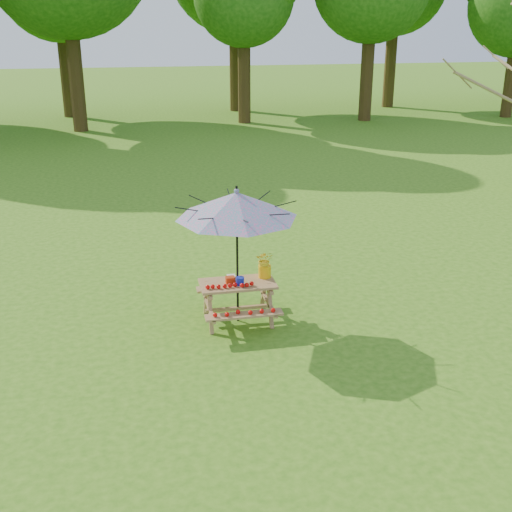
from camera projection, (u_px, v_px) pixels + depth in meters
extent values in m
plane|color=#356D14|center=(288.00, 423.00, 7.80)|extent=(120.00, 120.00, 0.00)
cube|color=#9C6E46|center=(238.00, 284.00, 10.21)|extent=(1.20, 0.62, 0.04)
cube|color=#9C6E46|center=(244.00, 315.00, 9.81)|extent=(1.20, 0.22, 0.04)
cube|color=#9C6E46|center=(232.00, 287.00, 10.81)|extent=(1.20, 0.22, 0.04)
cylinder|color=black|center=(237.00, 256.00, 10.04)|extent=(0.04, 0.04, 2.25)
cone|color=teal|center=(237.00, 205.00, 9.75)|extent=(1.91, 1.91, 0.41)
sphere|color=teal|center=(237.00, 191.00, 9.67)|extent=(0.08, 0.08, 0.08)
cube|color=red|center=(230.00, 280.00, 10.18)|extent=(0.14, 0.12, 0.10)
cylinder|color=#1521B2|center=(240.00, 281.00, 10.09)|extent=(0.13, 0.13, 0.13)
cube|color=silver|center=(231.00, 277.00, 10.32)|extent=(0.13, 0.13, 0.07)
cylinder|color=#FEB60D|center=(265.00, 271.00, 10.38)|extent=(0.21, 0.21, 0.21)
imported|color=yellow|center=(265.00, 260.00, 10.31)|extent=(0.33, 0.30, 0.31)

